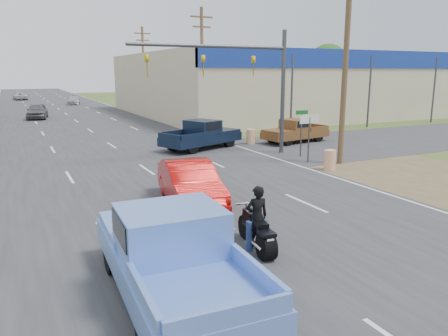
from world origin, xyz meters
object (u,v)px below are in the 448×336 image
motorcycle (258,233)px  navy_pickup (203,134)px  distant_car_silver (74,100)px  red_convertible (190,184)px  brown_pickup (294,131)px  distant_car_white (20,96)px  blue_pickup (171,252)px  distant_car_grey (37,111)px  rider (257,220)px

motorcycle → navy_pickup: 16.14m
distant_car_silver → red_convertible: bearing=-83.6°
brown_pickup → distant_car_white: size_ratio=1.16×
motorcycle → brown_pickup: size_ratio=0.45×
blue_pickup → brown_pickup: (14.40, 15.98, -0.20)m
red_convertible → blue_pickup: 6.51m
red_convertible → motorcycle: 4.67m
distant_car_grey → distant_car_white: size_ratio=1.07×
distant_car_grey → distant_car_silver: distant_car_grey is taller
brown_pickup → distant_car_silver: brown_pickup is taller
red_convertible → brown_pickup: size_ratio=0.95×
navy_pickup → brown_pickup: size_ratio=1.15×
red_convertible → blue_pickup: bearing=-106.5°
red_convertible → distant_car_white: red_convertible is taller
blue_pickup → distant_car_grey: size_ratio=1.31×
distant_car_white → brown_pickup: bearing=99.9°
motorcycle → rider: (0.01, 0.06, 0.34)m
distant_car_silver → brown_pickup: bearing=-69.2°
motorcycle → distant_car_white: size_ratio=0.52×
distant_car_silver → blue_pickup: bearing=-85.9°
navy_pickup → distant_car_silver: (-2.00, 42.93, -0.28)m
motorcycle → distant_car_grey: distant_car_grey is taller
rider → navy_pickup: 16.08m
brown_pickup → motorcycle: bearing=132.8°
rider → navy_pickup: (5.06, 15.26, 0.05)m
blue_pickup → distant_car_silver: (5.91, 59.47, -0.37)m
distant_car_grey → distant_car_silver: bearing=81.4°
rider → distant_car_silver: 58.27m
blue_pickup → distant_car_white: size_ratio=1.40×
brown_pickup → distant_car_silver: bearing=1.9°
navy_pickup → distant_car_white: size_ratio=1.34×
navy_pickup → brown_pickup: navy_pickup is taller
distant_car_grey → motorcycle: bearing=-76.6°
motorcycle → distant_car_grey: (-3.04, 38.97, 0.28)m
distant_car_white → blue_pickup: bearing=85.8°
red_convertible → rider: size_ratio=2.79×
motorcycle → navy_pickup: size_ratio=0.39×
brown_pickup → distant_car_white: (-15.22, 58.15, -0.20)m
motorcycle → distant_car_silver: bearing=94.2°
motorcycle → blue_pickup: size_ratio=0.37×
red_convertible → blue_pickup: size_ratio=0.79×
distant_car_silver → rider: bearing=-83.3°
navy_pickup → distant_car_silver: size_ratio=1.34×
rider → blue_pickup: (-2.85, -1.28, 0.14)m
distant_car_grey → navy_pickup: bearing=-62.1°
distant_car_silver → distant_car_white: 16.13m
brown_pickup → distant_car_silver: (-8.49, 43.49, -0.17)m
rider → distant_car_grey: bearing=-78.3°
red_convertible → motorcycle: (0.06, -4.66, -0.28)m
red_convertible → rider: bearing=-80.3°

